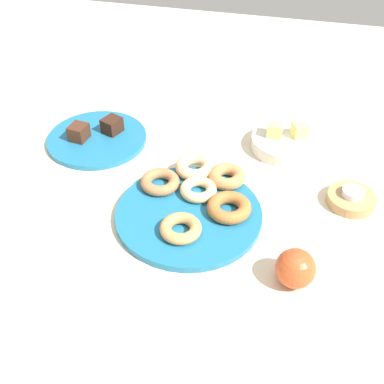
{
  "coord_description": "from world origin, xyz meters",
  "views": [
    {
      "loc": [
        0.19,
        -0.74,
        0.73
      ],
      "look_at": [
        0.0,
        0.03,
        0.05
      ],
      "focal_mm": 45.53,
      "sensor_mm": 36.0,
      "label": 1
    }
  ],
  "objects_px": {
    "donut_0": "(180,228)",
    "melon_chunk_right": "(300,130)",
    "donut_3": "(195,167)",
    "donut_4": "(160,182)",
    "donut_1": "(229,207)",
    "fruit_bowl": "(285,143)",
    "donut_5": "(198,190)",
    "cake_plate": "(97,139)",
    "donut_plate": "(189,214)",
    "melon_chunk_left": "(275,130)",
    "brownie_far": "(112,125)",
    "apple": "(295,268)",
    "donut_2": "(227,176)",
    "tealight": "(353,193)",
    "brownie_near": "(79,132)",
    "candle_holder": "(351,199)"
  },
  "relations": [
    {
      "from": "donut_0",
      "to": "melon_chunk_right",
      "type": "distance_m",
      "value": 0.44
    },
    {
      "from": "donut_3",
      "to": "donut_4",
      "type": "xyz_separation_m",
      "value": [
        -0.06,
        -0.07,
        -0.0
      ]
    },
    {
      "from": "donut_1",
      "to": "fruit_bowl",
      "type": "distance_m",
      "value": 0.3
    },
    {
      "from": "donut_5",
      "to": "cake_plate",
      "type": "distance_m",
      "value": 0.35
    },
    {
      "from": "donut_plate",
      "to": "melon_chunk_left",
      "type": "relative_size",
      "value": 8.79
    },
    {
      "from": "donut_3",
      "to": "brownie_far",
      "type": "height_order",
      "value": "brownie_far"
    },
    {
      "from": "fruit_bowl",
      "to": "apple",
      "type": "xyz_separation_m",
      "value": [
        0.06,
        -0.43,
        0.02
      ]
    },
    {
      "from": "brownie_far",
      "to": "melon_chunk_right",
      "type": "xyz_separation_m",
      "value": [
        0.48,
        0.07,
        0.02
      ]
    },
    {
      "from": "donut_2",
      "to": "donut_5",
      "type": "bearing_deg",
      "value": -132.65
    },
    {
      "from": "donut_4",
      "to": "melon_chunk_left",
      "type": "height_order",
      "value": "melon_chunk_left"
    },
    {
      "from": "melon_chunk_left",
      "to": "apple",
      "type": "xyz_separation_m",
      "value": [
        0.09,
        -0.43,
        -0.01
      ]
    },
    {
      "from": "donut_plate",
      "to": "donut_4",
      "type": "distance_m",
      "value": 0.11
    },
    {
      "from": "donut_0",
      "to": "apple",
      "type": "relative_size",
      "value": 1.14
    },
    {
      "from": "cake_plate",
      "to": "fruit_bowl",
      "type": "distance_m",
      "value": 0.49
    },
    {
      "from": "donut_1",
      "to": "apple",
      "type": "bearing_deg",
      "value": -43.54
    },
    {
      "from": "donut_0",
      "to": "tealight",
      "type": "xyz_separation_m",
      "value": [
        0.34,
        0.2,
        0.0
      ]
    },
    {
      "from": "donut_5",
      "to": "apple",
      "type": "relative_size",
      "value": 1.08
    },
    {
      "from": "donut_4",
      "to": "brownie_near",
      "type": "distance_m",
      "value": 0.29
    },
    {
      "from": "cake_plate",
      "to": "melon_chunk_left",
      "type": "xyz_separation_m",
      "value": [
        0.45,
        0.09,
        0.04
      ]
    },
    {
      "from": "donut_5",
      "to": "melon_chunk_right",
      "type": "bearing_deg",
      "value": 52.25
    },
    {
      "from": "brownie_near",
      "to": "melon_chunk_right",
      "type": "bearing_deg",
      "value": 12.07
    },
    {
      "from": "cake_plate",
      "to": "tealight",
      "type": "xyz_separation_m",
      "value": [
        0.64,
        -0.09,
        0.02
      ]
    },
    {
      "from": "donut_0",
      "to": "donut_2",
      "type": "distance_m",
      "value": 0.2
    },
    {
      "from": "donut_plate",
      "to": "donut_0",
      "type": "relative_size",
      "value": 3.67
    },
    {
      "from": "donut_2",
      "to": "donut_5",
      "type": "relative_size",
      "value": 1.04
    },
    {
      "from": "donut_4",
      "to": "donut_5",
      "type": "relative_size",
      "value": 1.08
    },
    {
      "from": "melon_chunk_left",
      "to": "fruit_bowl",
      "type": "bearing_deg",
      "value": 0.0
    },
    {
      "from": "donut_2",
      "to": "fruit_bowl",
      "type": "xyz_separation_m",
      "value": [
        0.12,
        0.19,
        -0.01
      ]
    },
    {
      "from": "donut_plate",
      "to": "tealight",
      "type": "distance_m",
      "value": 0.36
    },
    {
      "from": "donut_5",
      "to": "fruit_bowl",
      "type": "height_order",
      "value": "donut_5"
    },
    {
      "from": "donut_3",
      "to": "brownie_near",
      "type": "height_order",
      "value": "brownie_near"
    },
    {
      "from": "donut_1",
      "to": "tealight",
      "type": "bearing_deg",
      "value": 23.6
    },
    {
      "from": "donut_plate",
      "to": "candle_holder",
      "type": "bearing_deg",
      "value": 20.9
    },
    {
      "from": "donut_4",
      "to": "candle_holder",
      "type": "bearing_deg",
      "value": 8.47
    },
    {
      "from": "melon_chunk_left",
      "to": "apple",
      "type": "relative_size",
      "value": 0.47
    },
    {
      "from": "melon_chunk_left",
      "to": "tealight",
      "type": "bearing_deg",
      "value": -42.62
    },
    {
      "from": "donut_3",
      "to": "donut_5",
      "type": "distance_m",
      "value": 0.08
    },
    {
      "from": "donut_2",
      "to": "tealight",
      "type": "distance_m",
      "value": 0.28
    },
    {
      "from": "cake_plate",
      "to": "donut_1",
      "type": "bearing_deg",
      "value": -27.9
    },
    {
      "from": "donut_2",
      "to": "apple",
      "type": "height_order",
      "value": "apple"
    },
    {
      "from": "donut_5",
      "to": "donut_4",
      "type": "bearing_deg",
      "value": 176.96
    },
    {
      "from": "donut_1",
      "to": "fruit_bowl",
      "type": "xyz_separation_m",
      "value": [
        0.09,
        0.29,
        -0.01
      ]
    },
    {
      "from": "donut_4",
      "to": "tealight",
      "type": "bearing_deg",
      "value": 8.47
    },
    {
      "from": "brownie_near",
      "to": "fruit_bowl",
      "type": "bearing_deg",
      "value": 11.37
    },
    {
      "from": "tealight",
      "to": "apple",
      "type": "height_order",
      "value": "apple"
    },
    {
      "from": "donut_plate",
      "to": "donut_3",
      "type": "relative_size",
      "value": 3.42
    },
    {
      "from": "donut_4",
      "to": "donut_3",
      "type": "bearing_deg",
      "value": 47.67
    },
    {
      "from": "donut_5",
      "to": "donut_plate",
      "type": "bearing_deg",
      "value": -96.01
    },
    {
      "from": "brownie_far",
      "to": "melon_chunk_left",
      "type": "bearing_deg",
      "value": 7.21
    },
    {
      "from": "brownie_far",
      "to": "candle_holder",
      "type": "xyz_separation_m",
      "value": [
        0.61,
        -0.13,
        -0.02
      ]
    }
  ]
}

